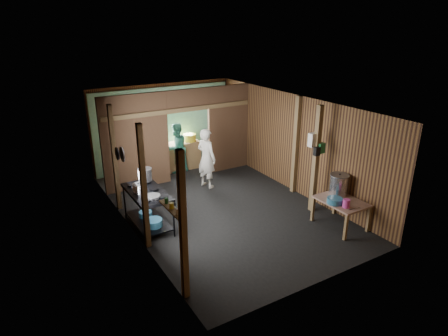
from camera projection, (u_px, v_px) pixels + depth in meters
floor at (220, 207)px, 9.71m from camera, size 4.50×7.00×0.00m
ceiling at (219, 103)px, 8.79m from camera, size 4.50×7.00×0.00m
wall_back at (163, 126)px, 12.06m from camera, size 4.50×0.00×2.60m
wall_front at (326, 217)px, 6.43m from camera, size 4.50×0.00×2.60m
wall_left at (127, 176)px, 8.17m from camera, size 0.00×7.00×2.60m
wall_right at (293, 143)px, 10.32m from camera, size 0.00×7.00×2.60m
partition_left at (136, 143)px, 10.38m from camera, size 1.85×0.10×2.60m
partition_right at (228, 128)px, 11.77m from camera, size 1.35×0.10×2.60m
partition_header at (188, 100)px, 10.78m from camera, size 1.30×0.10×0.60m
turquoise_panel at (164, 128)px, 12.03m from camera, size 4.40×0.06×2.50m
back_counter at (181, 156)px, 12.07m from camera, size 1.20×0.50×0.85m
wall_clock at (171, 106)px, 11.89m from camera, size 0.20×0.03×0.20m
post_left_a at (183, 228)px, 6.12m from camera, size 0.10×0.12×2.60m
post_left_b at (144, 188)px, 7.56m from camera, size 0.10×0.12×2.60m
post_left_c at (115, 159)px, 9.17m from camera, size 0.10×0.12×2.60m
post_right at (296, 146)px, 10.13m from camera, size 0.10×0.12×2.60m
post_free at (316, 160)px, 9.09m from camera, size 0.12×0.12×2.60m
cross_beam at (181, 110)px, 10.71m from camera, size 4.40×0.12×0.12m
pan_lid_big at (122, 154)px, 8.39m from camera, size 0.03×0.34×0.34m
pan_lid_small at (117, 154)px, 8.74m from camera, size 0.03×0.30×0.30m
wall_shelf at (172, 209)px, 6.50m from camera, size 0.14×0.80×0.03m
jar_white at (178, 212)px, 6.27m from camera, size 0.07×0.07×0.10m
jar_yellow at (172, 206)px, 6.47m from camera, size 0.08×0.08×0.10m
jar_green at (166, 201)px, 6.65m from camera, size 0.06×0.06×0.10m
bag_white at (313, 140)px, 8.96m from camera, size 0.22×0.15×0.32m
bag_green at (321, 148)px, 8.96m from camera, size 0.16×0.12×0.24m
bag_black at (317, 151)px, 8.90m from camera, size 0.14×0.10×0.20m
gas_range at (148, 209)px, 8.61m from camera, size 0.76×1.48×0.88m
prep_table at (340, 213)px, 8.69m from camera, size 0.78×1.07×0.63m
stove_pot_large at (145, 175)px, 8.92m from camera, size 0.34×0.34×0.34m
stove_pot_med at (139, 189)px, 8.35m from camera, size 0.30×0.30×0.23m
frying_pan at (153, 197)px, 8.14m from camera, size 0.42×0.59×0.07m
blue_tub_front at (154, 223)px, 8.42m from camera, size 0.38×0.38×0.16m
blue_tub_back at (146, 214)px, 8.84m from camera, size 0.30×0.30×0.12m
stock_pot at (339, 185)px, 8.81m from camera, size 0.51×0.51×0.50m
wash_basin at (335, 201)px, 8.43m from camera, size 0.38×0.38×0.13m
pink_bucket at (346, 203)px, 8.24m from camera, size 0.18×0.18×0.18m
knife at (354, 209)px, 8.19m from camera, size 0.30×0.09×0.01m
yellow_tub at (189, 138)px, 12.04m from camera, size 0.40×0.40×0.22m
cook at (206, 158)px, 10.62m from camera, size 0.58×0.70×1.67m
worker_back at (176, 148)px, 11.68m from camera, size 0.87×0.75×1.53m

